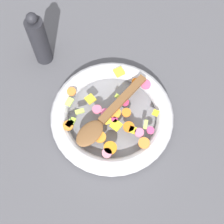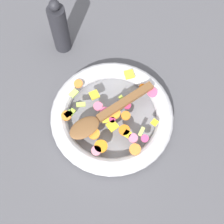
# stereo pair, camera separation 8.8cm
# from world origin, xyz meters

# --- Properties ---
(ground_plane) EXTENTS (4.00, 4.00, 0.00)m
(ground_plane) POSITION_xyz_m (0.00, 0.00, 0.00)
(ground_plane) COLOR #4C4C51
(skillet) EXTENTS (0.36, 0.36, 0.05)m
(skillet) POSITION_xyz_m (0.00, 0.00, 0.02)
(skillet) COLOR slate
(skillet) RESTS_ON ground_plane
(chopped_vegetables) EXTENTS (0.29, 0.28, 0.01)m
(chopped_vegetables) POSITION_xyz_m (0.01, -0.02, 0.05)
(chopped_vegetables) COLOR orange
(chopped_vegetables) RESTS_ON skillet
(wooden_spoon) EXTENTS (0.12, 0.28, 0.01)m
(wooden_spoon) POSITION_xyz_m (-0.01, -0.03, 0.06)
(wooden_spoon) COLOR brown
(wooden_spoon) RESTS_ON chopped_vegetables
(pepper_mill) EXTENTS (0.05, 0.05, 0.20)m
(pepper_mill) POSITION_xyz_m (-0.29, 0.12, 0.09)
(pepper_mill) COLOR #232328
(pepper_mill) RESTS_ON ground_plane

